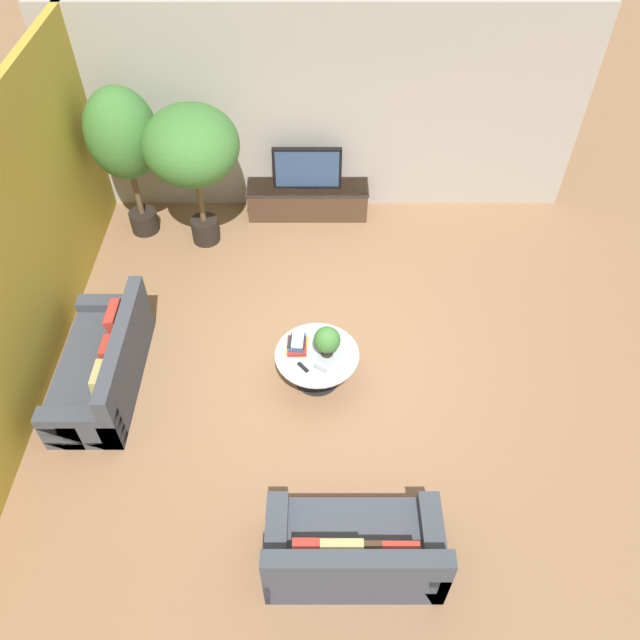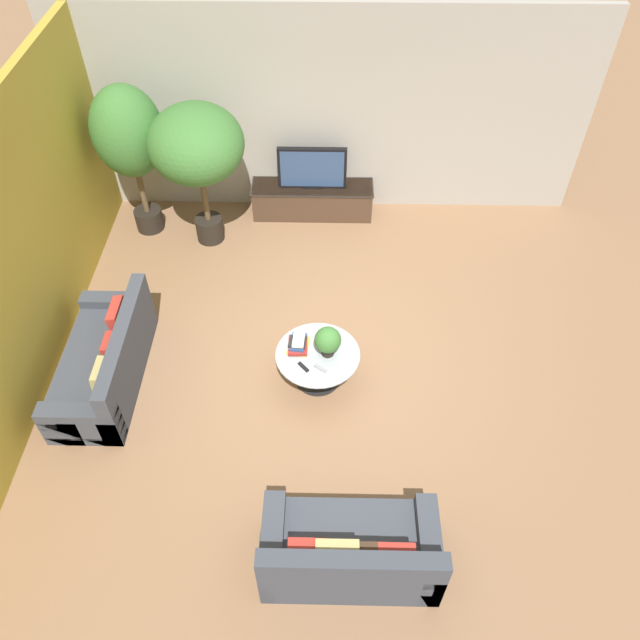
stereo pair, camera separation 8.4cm
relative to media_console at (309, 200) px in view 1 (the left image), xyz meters
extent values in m
plane|color=#8C6647|center=(0.19, -2.94, -0.26)|extent=(24.00, 24.00, 0.00)
cube|color=#A39E93|center=(0.19, 0.32, 1.24)|extent=(7.40, 0.12, 3.00)
cube|color=gold|center=(-3.07, -2.74, 1.24)|extent=(0.12, 7.40, 3.00)
cube|color=#473323|center=(0.00, 0.00, -0.01)|extent=(1.79, 0.48, 0.49)
cube|color=#2D2823|center=(0.00, 0.00, 0.23)|extent=(1.82, 0.50, 0.02)
cube|color=black|center=(0.00, 0.00, 0.56)|extent=(1.00, 0.08, 0.64)
cube|color=navy|center=(0.00, -0.04, 0.56)|extent=(0.92, 0.00, 0.58)
cube|color=black|center=(0.00, 0.00, 0.25)|extent=(0.30, 0.13, 0.02)
cylinder|color=black|center=(0.15, -3.22, -0.25)|extent=(0.53, 0.53, 0.02)
cylinder|color=black|center=(0.15, -3.22, -0.04)|extent=(0.10, 0.10, 0.44)
cylinder|color=#A8B2B7|center=(0.15, -3.22, 0.19)|extent=(0.97, 0.97, 0.02)
cube|color=#3D424C|center=(-2.36, -3.26, -0.05)|extent=(0.84, 1.87, 0.42)
cube|color=#3D424C|center=(-2.02, -3.26, 0.37)|extent=(0.16, 1.87, 0.42)
cube|color=#3D424C|center=(-2.36, -2.43, 0.01)|extent=(0.84, 0.20, 0.54)
cube|color=#3D424C|center=(-2.36, -4.10, 0.01)|extent=(0.84, 0.20, 0.54)
cube|color=#B23328|center=(-2.18, -2.84, 0.34)|extent=(0.17, 0.40, 0.37)
cube|color=#B23328|center=(-2.18, -3.26, 0.30)|extent=(0.14, 0.30, 0.28)
cube|color=tan|center=(-2.18, -3.69, 0.32)|extent=(0.15, 0.34, 0.32)
cube|color=#3D424C|center=(0.50, -5.39, -0.05)|extent=(1.62, 0.84, 0.42)
cube|color=#3D424C|center=(0.50, -5.73, 0.37)|extent=(1.62, 0.16, 0.42)
cube|color=#3D424C|center=(1.21, -5.39, 0.01)|extent=(0.20, 0.84, 0.54)
cube|color=#3D424C|center=(-0.21, -5.39, 0.01)|extent=(0.20, 0.84, 0.54)
cube|color=#B23328|center=(0.88, -5.57, 0.31)|extent=(0.32, 0.15, 0.30)
cube|color=#422D1E|center=(0.63, -5.57, 0.31)|extent=(0.32, 0.14, 0.30)
cube|color=tan|center=(0.37, -5.57, 0.33)|extent=(0.37, 0.14, 0.34)
cube|color=#B23328|center=(0.12, -5.57, 0.32)|extent=(0.34, 0.14, 0.31)
cylinder|color=black|center=(-2.42, -0.40, -0.10)|extent=(0.40, 0.40, 0.32)
cylinder|color=brown|center=(-2.42, -0.40, 0.39)|extent=(0.08, 0.08, 0.65)
ellipsoid|color=#3D7533|center=(-2.42, -0.40, 1.34)|extent=(0.95, 0.95, 1.26)
cylinder|color=black|center=(-1.48, -0.63, -0.07)|extent=(0.39, 0.39, 0.36)
cylinder|color=brown|center=(-1.48, -0.63, 0.45)|extent=(0.08, 0.08, 0.69)
ellipsoid|color=#3D7533|center=(-1.48, -0.63, 1.31)|extent=(1.26, 1.26, 1.02)
cylinder|color=black|center=(0.26, -3.21, 0.25)|extent=(0.14, 0.14, 0.10)
sphere|color=#3D7533|center=(0.26, -3.21, 0.43)|extent=(0.30, 0.30, 0.30)
cube|color=gold|center=(-0.07, -3.12, 0.21)|extent=(0.27, 0.31, 0.03)
cube|color=#A32823|center=(-0.08, -3.14, 0.25)|extent=(0.22, 0.29, 0.04)
cube|color=#2D4C84|center=(-0.08, -3.12, 0.28)|extent=(0.20, 0.29, 0.03)
cube|color=#232326|center=(-0.08, -3.14, 0.31)|extent=(0.21, 0.20, 0.03)
cube|color=beige|center=(-0.07, -3.14, 0.34)|extent=(0.14, 0.22, 0.03)
cube|color=black|center=(0.00, -3.42, 0.21)|extent=(0.14, 0.15, 0.02)
cube|color=gray|center=(0.19, -3.44, 0.21)|extent=(0.15, 0.13, 0.02)
camera|label=1|loc=(0.18, -7.79, 5.64)|focal=35.00mm
camera|label=2|loc=(0.27, -7.79, 5.64)|focal=35.00mm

